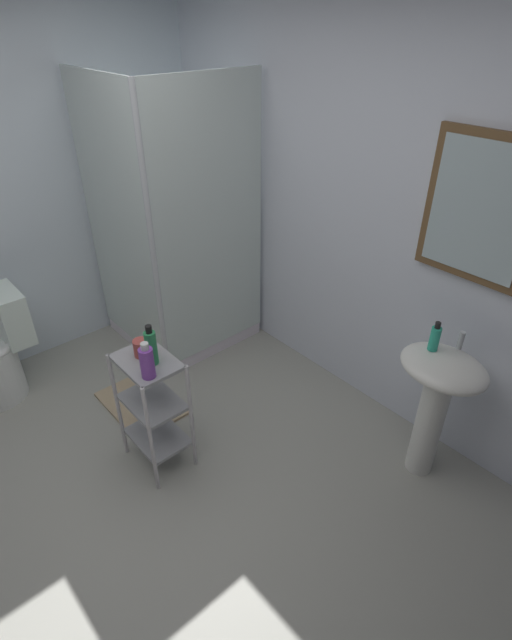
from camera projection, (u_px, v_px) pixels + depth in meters
name	position (u px, v px, depth m)	size (l,w,h in m)	color
ground_plane	(121.00, 526.00, 2.57)	(4.20, 4.20, 0.02)	#9E9D93
wall_back	(369.00, 215.00, 2.91)	(4.20, 0.14, 2.50)	silver
shower_stall	(177.00, 289.00, 3.76)	(0.92, 0.92, 2.00)	white
pedestal_sink	(437.00, 392.00, 2.58)	(0.46, 0.37, 0.81)	white
sink_faucet	(461.00, 340.00, 2.50)	(0.03, 0.03, 0.10)	silver
storage_cart	(153.00, 404.00, 2.72)	(0.38, 0.28, 0.74)	silver
hand_soap_bottle	(435.00, 338.00, 2.48)	(0.05, 0.05, 0.17)	#2DBC99
body_wash_bottle_green	(151.00, 347.00, 2.48)	(0.06, 0.06, 0.23)	#2D9254
conditioner_bottle_purple	(147.00, 362.00, 2.39)	(0.07, 0.07, 0.20)	purple
rinse_cup	(141.00, 348.00, 2.56)	(0.08, 0.08, 0.10)	#B24742
bath_mat	(141.00, 403.00, 3.34)	(0.60, 0.40, 0.02)	tan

